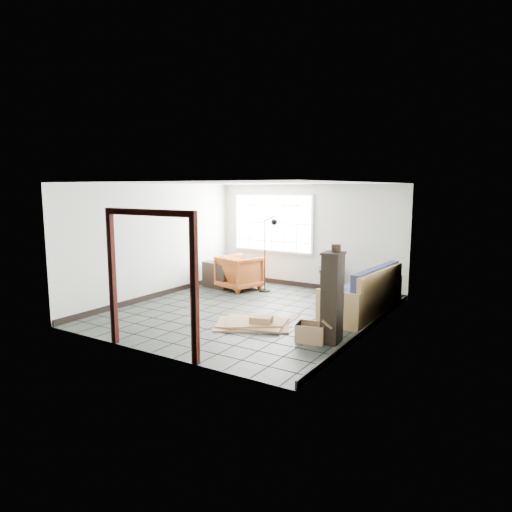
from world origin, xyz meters
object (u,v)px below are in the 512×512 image
Objects in this scene: armchair at (240,271)px; tall_shelf at (332,297)px; futon_sofa at (365,298)px; side_table at (331,273)px.

tall_shelf is (3.48, -2.47, 0.29)m from armchair.
tall_shelf reaches higher than armchair.
tall_shelf reaches higher than futon_sofa.
side_table is at bearing 109.86° from tall_shelf.
tall_shelf is at bearing -66.88° from side_table.
tall_shelf is (0.06, -1.83, 0.40)m from futon_sofa.
side_table is 3.50m from tall_shelf.
futon_sofa reaches higher than armchair.
side_table is at bearing 137.68° from futon_sofa.
armchair is at bearing 173.60° from futon_sofa.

